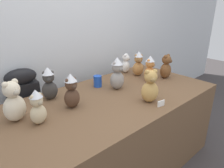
% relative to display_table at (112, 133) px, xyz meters
% --- Properties ---
extents(wall_back, '(7.00, 0.08, 2.60)m').
position_rel_display_table_xyz_m(wall_back, '(0.00, 0.74, 0.92)').
color(wall_back, silver).
rests_on(wall_back, ground_plane).
extents(display_table, '(1.96, 0.98, 0.76)m').
position_rel_display_table_xyz_m(display_table, '(0.00, 0.00, 0.00)').
color(display_table, brown).
rests_on(display_table, ground_plane).
extents(instrument_case, '(0.29, 0.15, 0.98)m').
position_rel_display_table_xyz_m(instrument_case, '(-0.54, 0.62, 0.12)').
color(instrument_case, black).
rests_on(instrument_case, ground_plane).
extents(teddy_bear_cocoa, '(0.13, 0.12, 0.28)m').
position_rel_display_table_xyz_m(teddy_bear_cocoa, '(-0.36, 0.07, 0.51)').
color(teddy_bear_cocoa, '#4C3323').
rests_on(teddy_bear_cocoa, display_table).
extents(teddy_bear_cream, '(0.18, 0.17, 0.30)m').
position_rel_display_table_xyz_m(teddy_bear_cream, '(-0.75, 0.16, 0.52)').
color(teddy_bear_cream, beige).
rests_on(teddy_bear_cream, display_table).
extents(teddy_bear_caramel, '(0.16, 0.15, 0.28)m').
position_rel_display_table_xyz_m(teddy_bear_caramel, '(0.60, 0.23, 0.51)').
color(teddy_bear_caramel, '#B27A42').
rests_on(teddy_bear_caramel, display_table).
extents(teddy_bear_ginger, '(0.13, 0.12, 0.27)m').
position_rel_display_table_xyz_m(teddy_bear_ginger, '(0.56, 0.04, 0.51)').
color(teddy_bear_ginger, '#D17F3D').
rests_on(teddy_bear_ginger, display_table).
extents(teddy_bear_snow, '(0.15, 0.14, 0.23)m').
position_rel_display_table_xyz_m(teddy_bear_snow, '(0.57, 0.40, 0.48)').
color(teddy_bear_snow, white).
rests_on(teddy_bear_snow, display_table).
extents(teddy_bear_charcoal, '(0.16, 0.15, 0.28)m').
position_rel_display_table_xyz_m(teddy_bear_charcoal, '(-0.42, 0.32, 0.52)').
color(teddy_bear_charcoal, '#383533').
rests_on(teddy_bear_charcoal, display_table).
extents(teddy_bear_ash, '(0.14, 0.13, 0.31)m').
position_rel_display_table_xyz_m(teddy_bear_ash, '(0.16, 0.10, 0.53)').
color(teddy_bear_ash, gray).
rests_on(teddy_bear_ash, display_table).
extents(teddy_bear_sand, '(0.13, 0.12, 0.25)m').
position_rel_display_table_xyz_m(teddy_bear_sand, '(-0.65, 0.02, 0.50)').
color(teddy_bear_sand, '#CCB78E').
rests_on(teddy_bear_sand, display_table).
extents(teddy_bear_chestnut, '(0.15, 0.13, 0.26)m').
position_rel_display_table_xyz_m(teddy_bear_chestnut, '(0.76, -0.02, 0.50)').
color(teddy_bear_chestnut, brown).
rests_on(teddy_bear_chestnut, display_table).
extents(teddy_bear_honey, '(0.18, 0.17, 0.28)m').
position_rel_display_table_xyz_m(teddy_bear_honey, '(0.17, -0.28, 0.51)').
color(teddy_bear_honey, tan).
rests_on(teddy_bear_honey, display_table).
extents(party_cup_blue, '(0.08, 0.08, 0.11)m').
position_rel_display_table_xyz_m(party_cup_blue, '(0.06, 0.27, 0.43)').
color(party_cup_blue, blue).
rests_on(party_cup_blue, display_table).
extents(name_card_front_left, '(0.07, 0.02, 0.05)m').
position_rel_display_table_xyz_m(name_card_front_left, '(0.17, -0.39, 0.40)').
color(name_card_front_left, white).
rests_on(name_card_front_left, display_table).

